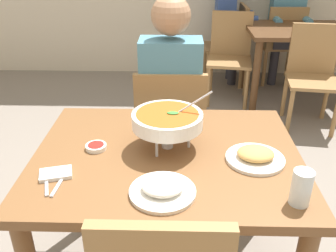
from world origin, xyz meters
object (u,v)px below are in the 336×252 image
at_px(curry_bowl, 168,120).
at_px(appetizer_plate, 255,156).
at_px(dining_table_far, 296,42).
at_px(sauce_dish, 96,147).
at_px(dining_table_main, 167,176).
at_px(patron_bg_left, 228,19).
at_px(rice_plate, 163,189).
at_px(chair_bg_left, 232,41).
at_px(chair_bg_corner, 230,52).
at_px(drink_glass, 301,189).
at_px(chair_bg_middle, 282,41).
at_px(patron_bg_middle, 287,19).
at_px(diner_main, 171,91).
at_px(chair_bg_right, 312,70).
at_px(chair_diner_main, 171,127).

xyz_separation_m(curry_bowl, appetizer_plate, (0.36, -0.10, -0.11)).
relative_size(curry_bowl, dining_table_far, 0.33).
height_order(sauce_dish, dining_table_far, sauce_dish).
xyz_separation_m(dining_table_main, patron_bg_left, (0.60, 2.95, 0.10)).
distance_m(dining_table_main, patron_bg_left, 3.01).
xyz_separation_m(rice_plate, chair_bg_left, (0.67, 3.18, -0.28)).
bearing_deg(sauce_dish, chair_bg_corner, 69.85).
bearing_deg(patron_bg_left, drink_glass, -92.40).
height_order(chair_bg_left, chair_bg_middle, same).
bearing_deg(patron_bg_middle, chair_bg_corner, -143.41).
height_order(chair_bg_middle, patron_bg_left, patron_bg_left).
xyz_separation_m(diner_main, chair_bg_right, (1.25, 1.11, -0.24)).
bearing_deg(dining_table_far, appetizer_plate, -109.57).
bearing_deg(appetizer_plate, chair_bg_middle, 73.60).
bearing_deg(patron_bg_left, rice_plate, -100.66).
relative_size(appetizer_plate, chair_bg_middle, 0.27).
bearing_deg(chair_bg_right, sauce_dish, -130.03).
bearing_deg(appetizer_plate, drink_glass, -69.37).
xyz_separation_m(appetizer_plate, dining_table_far, (0.87, 2.44, -0.16)).
bearing_deg(dining_table_main, chair_bg_left, 77.18).
height_order(dining_table_main, chair_diner_main, chair_diner_main).
xyz_separation_m(drink_glass, chair_bg_left, (0.20, 3.22, -0.32)).
xyz_separation_m(diner_main, patron_bg_middle, (1.26, 2.19, 0.00)).
xyz_separation_m(sauce_dish, chair_bg_right, (1.55, 1.85, -0.27)).
xyz_separation_m(chair_diner_main, chair_bg_middle, (1.23, 2.17, 0.00)).
bearing_deg(chair_bg_corner, appetizer_plate, -95.03).
relative_size(dining_table_main, patron_bg_left, 0.86).
bearing_deg(patron_bg_left, curry_bowl, -101.63).
height_order(diner_main, chair_bg_left, diner_main).
distance_m(curry_bowl, patron_bg_middle, 3.16).
distance_m(appetizer_plate, chair_bg_corner, 2.52).
bearing_deg(dining_table_main, appetizer_plate, -7.93).
xyz_separation_m(dining_table_main, appetizer_plate, (0.36, -0.05, 0.14)).
bearing_deg(curry_bowl, diner_main, 90.27).
relative_size(diner_main, chair_bg_right, 1.46).
xyz_separation_m(appetizer_plate, chair_bg_right, (0.89, 1.92, -0.28)).
distance_m(diner_main, chair_bg_corner, 1.80).
height_order(curry_bowl, appetizer_plate, curry_bowl).
xyz_separation_m(diner_main, chair_bg_middle, (1.23, 2.14, -0.24)).
relative_size(rice_plate, chair_bg_corner, 0.27).
distance_m(diner_main, appetizer_plate, 0.89).
bearing_deg(patron_bg_left, dining_table_main, -101.50).
xyz_separation_m(diner_main, sauce_dish, (-0.31, -0.74, 0.03)).
distance_m(curry_bowl, chair_bg_right, 2.24).
xyz_separation_m(appetizer_plate, chair_bg_middle, (0.87, 2.95, -0.28)).
relative_size(sauce_dish, patron_bg_left, 0.07).
xyz_separation_m(curry_bowl, chair_bg_left, (0.66, 2.85, -0.39)).
relative_size(dining_table_main, drink_glass, 8.64).
distance_m(dining_table_far, chair_bg_left, 0.77).
height_order(drink_glass, chair_bg_middle, chair_bg_middle).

